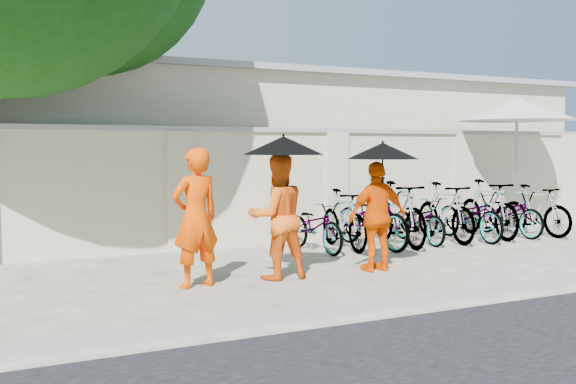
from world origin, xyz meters
name	(u,v)px	position (x,y,z in m)	size (l,w,h in m)	color
ground	(321,280)	(0.00, 0.00, 0.00)	(80.00, 80.00, 0.00)	beige
kerb	(397,304)	(0.00, -1.70, 0.06)	(40.00, 0.16, 0.12)	gray
compound_wall	(285,188)	(1.00, 3.20, 1.00)	(20.00, 0.30, 2.00)	beige
building_behind	(254,153)	(2.00, 7.00, 1.60)	(14.00, 6.00, 3.20)	beige
monk_left	(196,218)	(-1.60, 0.29, 0.86)	(0.63, 0.41, 1.73)	#F94500
monk_center	(277,217)	(-0.48, 0.31, 0.82)	(0.80, 0.62, 1.65)	orange
parasol_center	(284,145)	(-0.43, 0.23, 1.76)	(1.05, 1.05, 0.94)	black
monk_right	(378,216)	(1.00, 0.18, 0.77)	(0.90, 0.38, 1.54)	#F95200
parasol_right	(383,151)	(1.02, 0.10, 1.68)	(0.98, 0.98, 0.92)	black
patio_umbrella	(517,111)	(5.87, 2.47, 2.47)	(2.74, 2.74, 2.74)	gray
bike_0	(316,226)	(1.02, 2.04, 0.43)	(0.57, 1.62, 0.85)	#A3A4B1
bike_1	(344,219)	(1.55, 2.03, 0.51)	(0.48, 1.70, 1.02)	#A3A4B1
bike_2	(372,218)	(2.09, 1.98, 0.51)	(0.68, 1.94, 1.02)	#A3A4B1
bike_3	(399,214)	(2.62, 1.94, 0.57)	(0.53, 1.88, 1.13)	#A3A4B1
bike_4	(419,220)	(3.16, 2.06, 0.43)	(0.57, 1.62, 0.85)	#A3A4B1
bike_5	(445,212)	(3.69, 2.00, 0.54)	(0.51, 1.81, 1.09)	#A3A4B1
bike_6	(470,215)	(4.23, 1.94, 0.47)	(0.62, 1.79, 0.94)	#A3A4B1
bike_7	(488,209)	(4.76, 2.04, 0.56)	(0.52, 1.85, 1.11)	#A3A4B1
bike_8	(508,213)	(5.29, 2.05, 0.45)	(0.60, 1.72, 0.90)	#A3A4B1
bike_9	(535,210)	(5.83, 1.88, 0.50)	(0.47, 1.66, 1.00)	#A3A4B1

